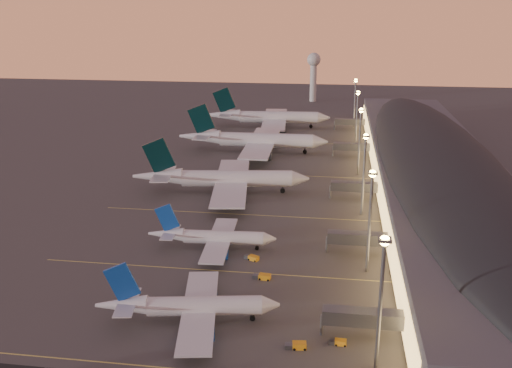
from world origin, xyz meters
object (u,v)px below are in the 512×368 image
(airliner_wide_near, at_px, (222,179))
(baggage_tug_b, at_px, (338,342))
(airliner_narrow_south, at_px, (189,306))
(airliner_wide_mid, at_px, (253,140))
(airliner_wide_far, at_px, (268,117))
(airliner_narrow_north, at_px, (212,237))
(radar_tower, at_px, (314,69))
(baggage_tug_a, at_px, (297,346))
(baggage_tug_c, at_px, (252,258))
(baggage_tug_d, at_px, (263,277))

(airliner_wide_near, relative_size, baggage_tug_b, 17.74)
(airliner_narrow_south, xyz_separation_m, airliner_wide_mid, (-8.09, 143.10, 1.99))
(airliner_wide_near, relative_size, airliner_wide_far, 0.92)
(airliner_narrow_north, relative_size, baggage_tug_b, 10.02)
(airliner_narrow_south, xyz_separation_m, airliner_wide_far, (-8.32, 197.51, 2.01))
(airliner_wide_far, distance_m, radar_tower, 94.96)
(baggage_tug_a, bearing_deg, airliner_narrow_south, 157.63)
(airliner_narrow_north, height_order, airliner_wide_mid, airliner_wide_mid)
(airliner_wide_mid, distance_m, baggage_tug_c, 112.90)
(airliner_narrow_south, relative_size, airliner_wide_near, 0.62)
(baggage_tug_a, relative_size, baggage_tug_b, 1.22)
(airliner_wide_far, bearing_deg, radar_tower, 73.55)
(baggage_tug_d, bearing_deg, airliner_narrow_north, 141.49)
(baggage_tug_b, distance_m, baggage_tug_c, 41.92)
(airliner_narrow_south, relative_size, baggage_tug_d, 8.60)
(airliner_wide_mid, bearing_deg, baggage_tug_c, -82.45)
(airliner_narrow_south, relative_size, airliner_wide_mid, 0.57)
(airliner_narrow_south, xyz_separation_m, baggage_tug_b, (30.59, -4.02, -3.03))
(airliner_wide_mid, bearing_deg, radar_tower, 81.61)
(airliner_wide_near, relative_size, baggage_tug_d, 13.96)
(baggage_tug_c, distance_m, baggage_tug_d, 11.09)
(airliner_wide_near, xyz_separation_m, radar_tower, (21.60, 204.54, 16.82))
(airliner_narrow_north, distance_m, airliner_wide_mid, 106.11)
(airliner_narrow_north, height_order, airliner_wide_near, airliner_wide_near)
(radar_tower, height_order, baggage_tug_b, radar_tower)
(airliner_narrow_north, distance_m, airliner_wide_far, 160.48)
(airliner_narrow_south, bearing_deg, baggage_tug_d, 49.62)
(baggage_tug_a, distance_m, baggage_tug_c, 40.59)
(airliner_wide_mid, distance_m, radar_tower, 148.06)
(airliner_narrow_south, distance_m, airliner_wide_far, 197.70)
(airliner_narrow_north, relative_size, airliner_wide_far, 0.52)
(airliner_wide_mid, height_order, baggage_tug_b, airliner_wide_mid)
(airliner_wide_far, xyz_separation_m, baggage_tug_a, (31.06, -203.95, -4.95))
(airliner_wide_near, bearing_deg, airliner_narrow_south, -90.62)
(airliner_wide_mid, relative_size, baggage_tug_c, 15.85)
(baggage_tug_d, bearing_deg, airliner_wide_far, 103.61)
(baggage_tug_a, bearing_deg, baggage_tug_b, 10.56)
(radar_tower, bearing_deg, baggage_tug_b, -86.23)
(radar_tower, bearing_deg, airliner_wide_far, -102.08)
(airliner_wide_far, distance_m, baggage_tug_b, 205.31)
(baggage_tug_a, height_order, baggage_tug_b, baggage_tug_a)
(airliner_narrow_south, bearing_deg, baggage_tug_b, -17.42)
(airliner_wide_mid, distance_m, baggage_tug_d, 123.70)
(radar_tower, xyz_separation_m, baggage_tug_a, (11.48, -295.41, -21.32))
(airliner_wide_near, relative_size, radar_tower, 1.89)
(airliner_narrow_north, bearing_deg, airliner_wide_near, 95.06)
(baggage_tug_a, xyz_separation_m, baggage_tug_d, (-10.27, 27.66, 0.02))
(baggage_tug_d, bearing_deg, airliner_wide_mid, 106.46)
(airliner_narrow_south, bearing_deg, radar_tower, 77.83)
(airliner_narrow_south, height_order, baggage_tug_c, airliner_narrow_south)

